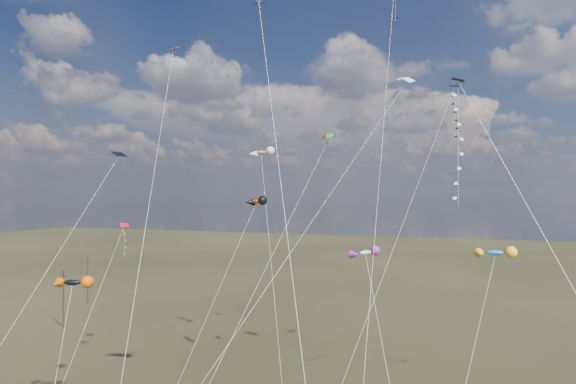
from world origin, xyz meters
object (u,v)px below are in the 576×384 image
(utility_pole_far, at_px, (88,279))
(novelty_black_orange, at_px, (72,283))
(utility_pole_near, at_px, (63,298))
(diamond_black_high, at_px, (448,128))

(utility_pole_far, relative_size, novelty_black_orange, 0.67)
(utility_pole_near, distance_m, novelty_black_orange, 33.48)
(utility_pole_near, xyz_separation_m, diamond_black_high, (52.15, -6.69, 20.96))
(utility_pole_far, bearing_deg, utility_pole_near, -60.26)
(utility_pole_near, relative_size, diamond_black_high, 0.27)
(utility_pole_far, xyz_separation_m, diamond_black_high, (60.15, -20.69, 20.96))
(utility_pole_far, height_order, diamond_black_high, diamond_black_high)
(utility_pole_near, height_order, novelty_black_orange, novelty_black_orange)
(diamond_black_high, xyz_separation_m, novelty_black_orange, (-29.20, -16.55, -13.62))
(utility_pole_near, distance_m, utility_pole_far, 16.12)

